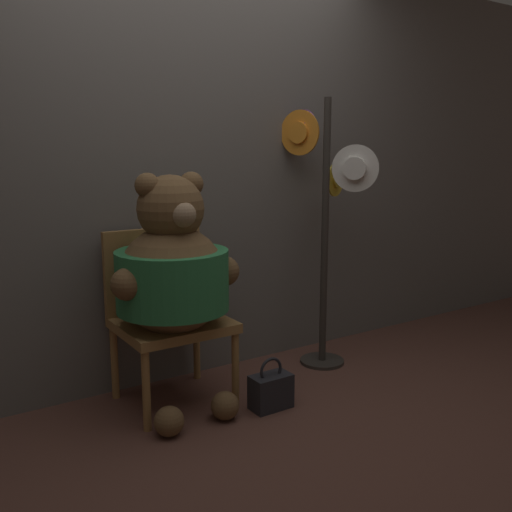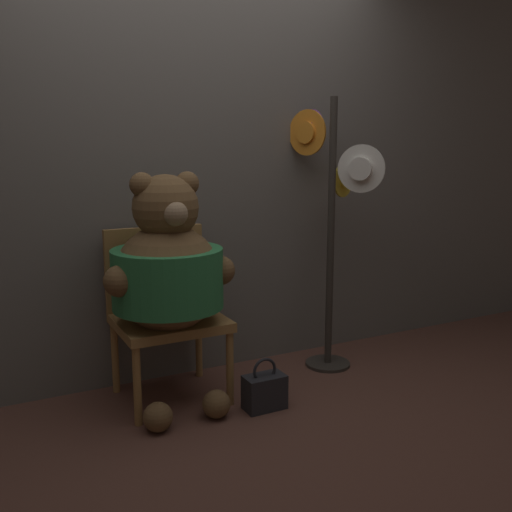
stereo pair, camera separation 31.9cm
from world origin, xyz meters
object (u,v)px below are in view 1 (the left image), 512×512
(handbag_on_ground, at_px, (271,390))
(teddy_bear, at_px, (173,273))
(chair, at_px, (166,309))
(hat_display_rack, at_px, (325,205))

(handbag_on_ground, bearing_deg, teddy_bear, 147.52)
(chair, relative_size, hat_display_rack, 0.56)
(chair, distance_m, teddy_bear, 0.29)
(hat_display_rack, bearing_deg, chair, 177.28)
(chair, bearing_deg, handbag_on_ground, -48.04)
(hat_display_rack, distance_m, handbag_on_ground, 1.19)
(teddy_bear, relative_size, hat_display_rack, 0.75)
(chair, height_order, handbag_on_ground, chair)
(teddy_bear, relative_size, handbag_on_ground, 4.41)
(chair, relative_size, teddy_bear, 0.74)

